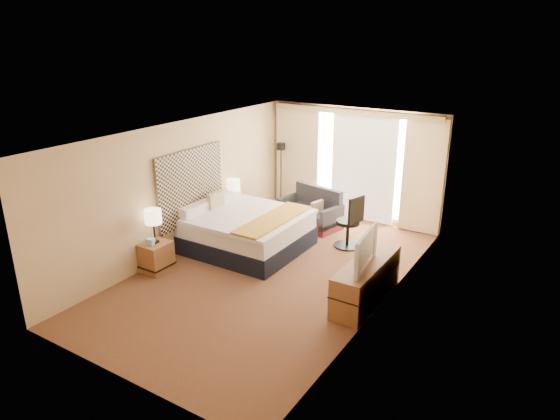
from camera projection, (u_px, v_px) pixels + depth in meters
The scene contains 21 objects.
floor at pixel (273, 273), 9.17m from camera, with size 4.20×7.00×0.02m, color #4F2016.
ceiling at pixel (272, 133), 8.29m from camera, with size 4.20×7.00×0.02m, color white.
wall_back at pixel (354, 164), 11.52m from camera, with size 4.20×0.02×2.60m, color #DEB887.
wall_front at pixel (113, 288), 5.94m from camera, with size 4.20×0.02×2.60m, color #DEB887.
wall_left at pixel (182, 187), 9.78m from camera, with size 0.02×7.00×2.60m, color #DEB887.
wall_right at pixel (386, 230), 7.68m from camera, with size 0.02×7.00×2.60m, color #DEB887.
headboard at pixel (191, 186), 9.93m from camera, with size 0.06×1.85×1.50m, color black.
nightstand_left at pixel (156, 257), 9.17m from camera, with size 0.45×0.52×0.55m, color olive.
nightstand_right at pixel (238, 217), 11.17m from camera, with size 0.45×0.52×0.55m, color olive.
media_dresser at pixel (366, 281), 8.14m from camera, with size 0.50×1.80×0.70m, color olive.
window at pixel (364, 165), 11.37m from camera, with size 2.30×0.02×2.30m, color white.
curtains at pixel (352, 160), 11.40m from camera, with size 4.12×0.19×2.56m.
bed at pixel (246, 230), 10.09m from camera, with size 2.21×2.02×1.07m.
loveseat at pixel (311, 213), 11.34m from camera, with size 1.52×1.02×0.87m.
floor_lamp at pixel (281, 162), 12.18m from camera, with size 0.21×0.21×1.66m.
desk_chair at pixel (350, 224), 10.10m from camera, with size 0.55×0.55×1.12m.
lamp_left at pixel (153, 217), 8.93m from camera, with size 0.30×0.30×0.64m.
lamp_right at pixel (233, 186), 10.88m from camera, with size 0.29×0.29×0.61m.
tissue_box at pixel (151, 242), 9.00m from camera, with size 0.13×0.13×0.12m, color #93BEE3.
telephone at pixel (241, 205), 10.95m from camera, with size 0.20×0.16×0.08m, color black.
television at pixel (360, 249), 7.75m from camera, with size 1.03×0.14×0.59m, color black.
Camera 1 is at (4.49, -6.91, 4.18)m, focal length 32.00 mm.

